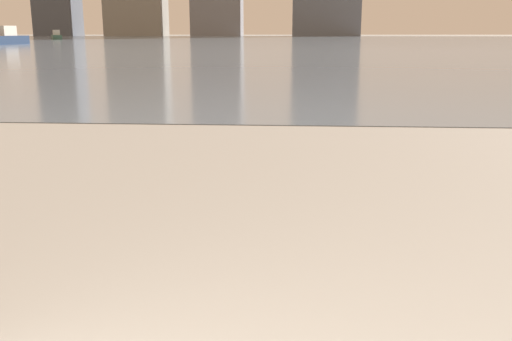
# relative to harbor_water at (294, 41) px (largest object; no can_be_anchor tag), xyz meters

# --- Properties ---
(harbor_water) EXTENTS (180.00, 110.00, 0.01)m
(harbor_water) POSITION_rel_harbor_water_xyz_m (0.00, 0.00, 0.00)
(harbor_water) COLOR slate
(harbor_water) RESTS_ON ground_plane
(harbor_boat_1) EXTENTS (2.39, 3.28, 1.18)m
(harbor_boat_1) POSITION_rel_harbor_water_xyz_m (-29.94, 10.09, 0.42)
(harbor_boat_1) COLOR #335647
(harbor_boat_1) RESTS_ON harbor_water
(harbor_boat_2) EXTENTS (2.22, 4.14, 1.47)m
(harbor_boat_2) POSITION_rel_harbor_water_xyz_m (-23.20, -16.06, 0.52)
(harbor_boat_2) COLOR navy
(harbor_boat_2) RESTS_ON harbor_water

